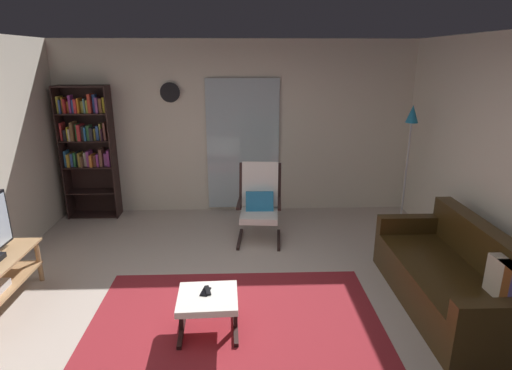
# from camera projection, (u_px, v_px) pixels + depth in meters

# --- Properties ---
(ground_plane) EXTENTS (7.02, 7.02, 0.00)m
(ground_plane) POSITION_uv_depth(u_px,v_px,m) (235.00, 316.00, 3.91)
(ground_plane) COLOR #BEADA1
(wall_back) EXTENTS (5.60, 0.06, 2.60)m
(wall_back) POSITION_uv_depth(u_px,v_px,m) (236.00, 129.00, 6.29)
(wall_back) COLOR silver
(wall_back) RESTS_ON ground
(glass_door_panel) EXTENTS (1.10, 0.01, 2.00)m
(glass_door_panel) POSITION_uv_depth(u_px,v_px,m) (243.00, 145.00, 6.31)
(glass_door_panel) COLOR silver
(area_rug) EXTENTS (2.69, 1.77, 0.01)m
(area_rug) POSITION_uv_depth(u_px,v_px,m) (236.00, 321.00, 3.82)
(area_rug) COLOR maroon
(area_rug) RESTS_ON ground
(bookshelf_near_tv) EXTENTS (0.74, 0.30, 1.97)m
(bookshelf_near_tv) POSITION_uv_depth(u_px,v_px,m) (88.00, 143.00, 6.07)
(bookshelf_near_tv) COLOR black
(bookshelf_near_tv) RESTS_ON ground
(leather_sofa) EXTENTS (0.84, 1.88, 0.81)m
(leather_sofa) POSITION_uv_depth(u_px,v_px,m) (457.00, 280.00, 3.96)
(leather_sofa) COLOR #38260F
(leather_sofa) RESTS_ON ground
(lounge_armchair) EXTENTS (0.61, 0.69, 1.02)m
(lounge_armchair) POSITION_uv_depth(u_px,v_px,m) (260.00, 200.00, 5.45)
(lounge_armchair) COLOR black
(lounge_armchair) RESTS_ON ground
(ottoman) EXTENTS (0.54, 0.50, 0.36)m
(ottoman) POSITION_uv_depth(u_px,v_px,m) (208.00, 302.00, 3.61)
(ottoman) COLOR white
(ottoman) RESTS_ON ground
(tv_remote) EXTENTS (0.07, 0.15, 0.02)m
(tv_remote) POSITION_uv_depth(u_px,v_px,m) (208.00, 290.00, 3.65)
(tv_remote) COLOR black
(tv_remote) RESTS_ON ottoman
(cell_phone) EXTENTS (0.10, 0.15, 0.01)m
(cell_phone) POSITION_uv_depth(u_px,v_px,m) (206.00, 292.00, 3.64)
(cell_phone) COLOR black
(cell_phone) RESTS_ON ottoman
(floor_lamp_by_shelf) EXTENTS (0.22, 0.22, 1.75)m
(floor_lamp_by_shelf) POSITION_uv_depth(u_px,v_px,m) (410.00, 136.00, 5.47)
(floor_lamp_by_shelf) COLOR #A5A5AD
(floor_lamp_by_shelf) RESTS_ON ground
(wall_clock) EXTENTS (0.29, 0.03, 0.29)m
(wall_clock) POSITION_uv_depth(u_px,v_px,m) (170.00, 92.00, 6.02)
(wall_clock) COLOR silver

